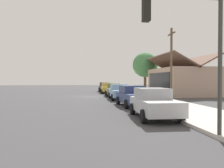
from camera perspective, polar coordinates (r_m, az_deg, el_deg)
ground_plane at (r=27.26m, az=-5.18°, el=-3.23°), size 120.00×120.00×0.00m
sidewalk_curb at (r=28.03m, az=6.35°, el=-2.95°), size 60.00×4.20×0.16m
car_charcoal at (r=39.35m, az=-1.96°, el=-0.71°), size 4.47×2.13×1.59m
car_mustard at (r=34.21m, az=-1.21°, el=-0.98°), size 4.46×2.03×1.59m
car_olive at (r=28.35m, az=0.35°, el=-1.41°), size 4.54×2.20×1.59m
car_skyblue at (r=23.29m, az=1.84°, el=-1.95°), size 4.76×2.06×1.59m
car_navy at (r=17.42m, az=5.23°, el=-2.98°), size 4.68×2.12×1.59m
car_silver at (r=12.26m, az=10.57°, el=-4.72°), size 4.44×2.13×1.59m
storefront_building at (r=31.46m, az=17.08°, el=0.82°), size 10.36×6.39×5.33m
shade_tree at (r=37.11m, az=8.47°, el=4.82°), size 4.09×4.09×6.55m
traffic_light_main at (r=8.08m, az=19.47°, el=11.29°), size 0.37×2.79×5.20m
utility_pole_wooden at (r=24.45m, az=14.91°, el=5.46°), size 1.80×0.24×7.50m
fire_hydrant_red at (r=21.17m, az=6.98°, el=-3.13°), size 0.22×0.22×0.71m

